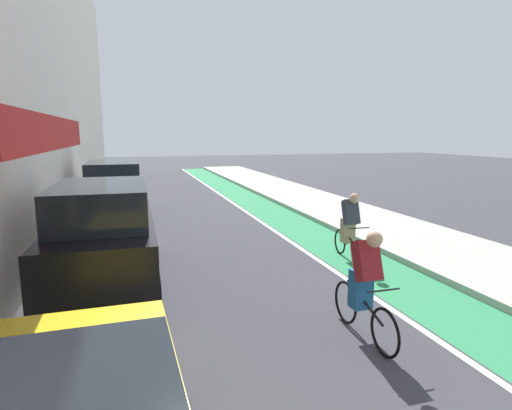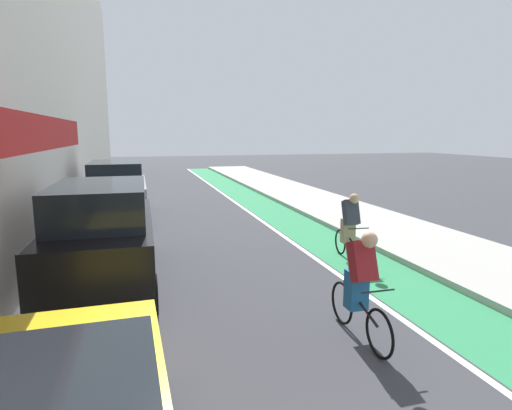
{
  "view_description": "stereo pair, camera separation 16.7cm",
  "coord_description": "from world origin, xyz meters",
  "px_view_note": "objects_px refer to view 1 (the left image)",
  "views": [
    {
      "loc": [
        -2.08,
        0.47,
        2.89
      ],
      "look_at": [
        0.71,
        9.81,
        1.23
      ],
      "focal_mm": 29.48,
      "sensor_mm": 36.0,
      "label": 1
    },
    {
      "loc": [
        -1.92,
        0.42,
        2.89
      ],
      "look_at": [
        0.71,
        9.81,
        1.23
      ],
      "focal_mm": 29.48,
      "sensor_mm": 36.0,
      "label": 2
    }
  ],
  "objects_px": {
    "parked_suv_black": "(104,233)",
    "cyclist_lead": "(364,281)",
    "cyclist_mid": "(350,224)",
    "parked_suv_silver": "(115,190)"
  },
  "relations": [
    {
      "from": "cyclist_lead",
      "to": "cyclist_mid",
      "type": "relative_size",
      "value": 1.03
    },
    {
      "from": "parked_suv_black",
      "to": "cyclist_lead",
      "type": "relative_size",
      "value": 2.71
    },
    {
      "from": "parked_suv_silver",
      "to": "cyclist_mid",
      "type": "relative_size",
      "value": 2.75
    },
    {
      "from": "parked_suv_silver",
      "to": "cyclist_lead",
      "type": "distance_m",
      "value": 10.43
    },
    {
      "from": "parked_suv_black",
      "to": "cyclist_mid",
      "type": "bearing_deg",
      "value": 1.09
    },
    {
      "from": "parked_suv_black",
      "to": "parked_suv_silver",
      "type": "bearing_deg",
      "value": 89.99
    },
    {
      "from": "cyclist_lead",
      "to": "parked_suv_black",
      "type": "bearing_deg",
      "value": 137.53
    },
    {
      "from": "cyclist_lead",
      "to": "cyclist_mid",
      "type": "bearing_deg",
      "value": 64.03
    },
    {
      "from": "parked_suv_black",
      "to": "cyclist_lead",
      "type": "distance_m",
      "value": 4.93
    },
    {
      "from": "cyclist_lead",
      "to": "cyclist_mid",
      "type": "distance_m",
      "value": 3.81
    }
  ]
}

